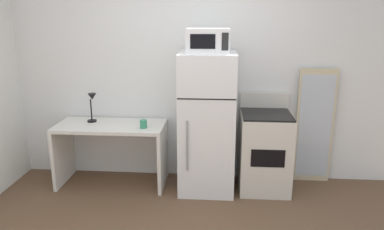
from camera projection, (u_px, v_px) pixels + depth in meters
The scene contains 8 objects.
wall_back_white at pixel (191, 74), 4.53m from camera, with size 5.00×0.10×2.60m, color silver.
desk at pixel (112, 142), 4.44m from camera, with size 1.27×0.60×0.75m.
desk_lamp at pixel (92, 103), 4.41m from camera, with size 0.14×0.12×0.35m.
coffee_mug at pixel (143, 124), 4.23m from camera, with size 0.08×0.08×0.10m, color #338C66.
refrigerator at pixel (207, 123), 4.26m from camera, with size 0.63×0.68×1.60m.
microwave at pixel (208, 40), 3.99m from camera, with size 0.46×0.35×0.26m.
oven_range at pixel (265, 151), 4.33m from camera, with size 0.57×0.61×1.10m.
leaning_mirror at pixel (315, 127), 4.47m from camera, with size 0.44×0.03×1.40m.
Camera 1 is at (0.35, -2.78, 2.01)m, focal length 34.80 mm.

